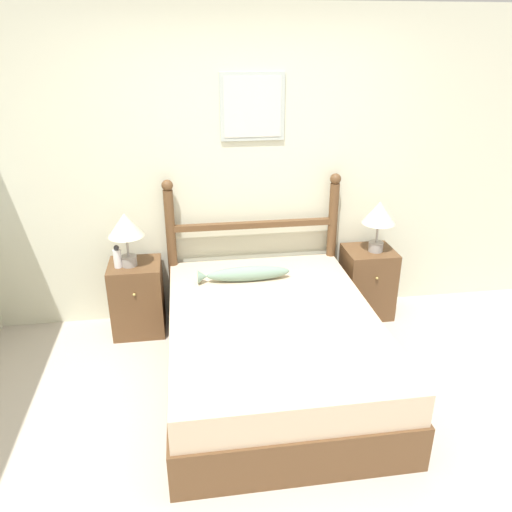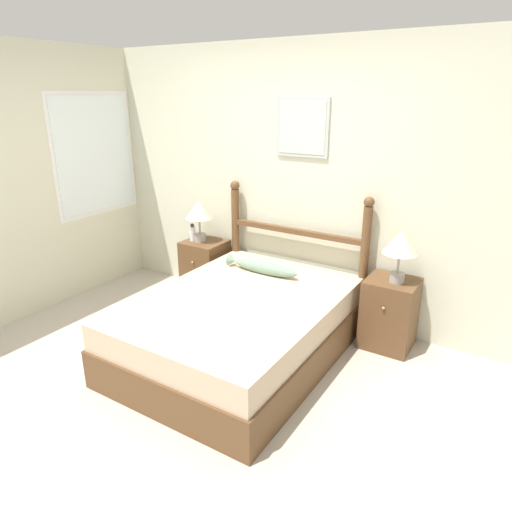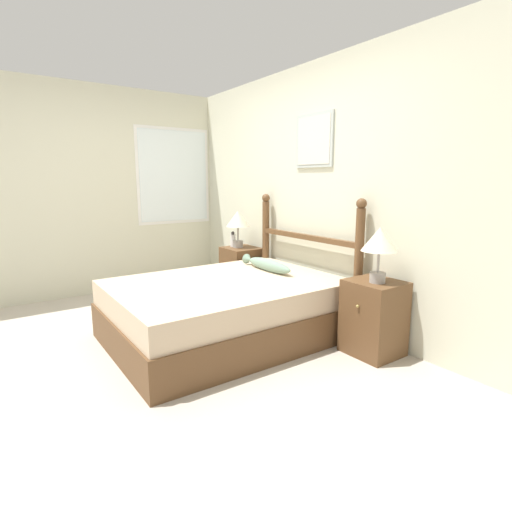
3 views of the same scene
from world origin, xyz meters
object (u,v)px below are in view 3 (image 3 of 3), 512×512
Objects in this scene: nightstand_left at (241,272)px; bottle at (233,240)px; bed at (226,309)px; fish_pillow at (267,265)px; table_lamp_left at (238,221)px; table_lamp_right at (379,242)px; nightstand_right at (374,318)px.

nightstand_left is 3.27× the size of bottle.
fish_pillow reaches higher than bed.
bed is 2.74× the size of fish_pillow.
table_lamp_left is (-1.03, 0.79, 0.68)m from bed.
bottle is (-2.15, -0.02, -0.24)m from table_lamp_right.
fish_pillow reaches higher than nightstand_left.
nightstand_right is (2.00, 0.00, 0.00)m from nightstand_left.
bottle is (-2.11, -0.04, 0.39)m from nightstand_right.
fish_pillow is (0.90, -0.23, -0.35)m from table_lamp_left.
nightstand_left is at bearing 163.49° from fish_pillow.
table_lamp_left is at bearing 179.89° from table_lamp_right.
nightstand_left is at bearing 180.00° from nightstand_right.
bed is at bearing -39.21° from nightstand_left.
bed is 1.29m from nightstand_left.
nightstand_left is 0.95m from fish_pillow.
fish_pillow reaches higher than nightstand_right.
bed is 1.29m from nightstand_right.
table_lamp_left reaches higher than bed.
table_lamp_right is 2.34× the size of bottle.
bottle is (-0.12, -0.04, 0.39)m from nightstand_left.
nightstand_right is at bearing 12.88° from fish_pillow.
table_lamp_left is 2.34× the size of bottle.
bottle is at bearing -178.80° from nightstand_right.
table_lamp_left is 2.06m from table_lamp_right.
nightstand_left is 0.63m from table_lamp_left.
table_lamp_left is 1.00m from fish_pillow.
nightstand_left is 1.40× the size of table_lamp_right.
nightstand_left is 2.13m from table_lamp_right.
fish_pillow is (-1.13, -0.26, 0.28)m from nightstand_right.
nightstand_right is 2.15m from bottle.
fish_pillow is (0.87, -0.26, 0.28)m from nightstand_left.
fish_pillow is at bearing 103.00° from bed.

